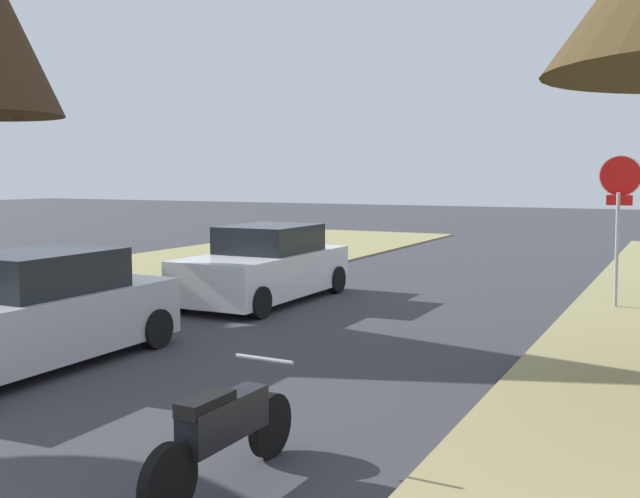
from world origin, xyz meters
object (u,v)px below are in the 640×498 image
parked_motorcycle (223,430)px  parked_sedan_silver (29,314)px  stop_sign_far (619,198)px  parked_sedan_white (266,267)px

parked_motorcycle → parked_sedan_silver: bearing=155.7°
stop_sign_far → parked_sedan_white: (-6.60, -2.30, -1.46)m
parked_sedan_silver → parked_motorcycle: bearing=-24.3°
parked_sedan_silver → stop_sign_far: bearing=50.7°
parked_sedan_silver → parked_sedan_white: same height
parked_motorcycle → stop_sign_far: bearing=78.2°
stop_sign_far → parked_motorcycle: 10.71m
stop_sign_far → parked_sedan_white: stop_sign_far is taller
stop_sign_far → parked_sedan_silver: bearing=-129.3°
stop_sign_far → parked_sedan_white: size_ratio=0.67×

